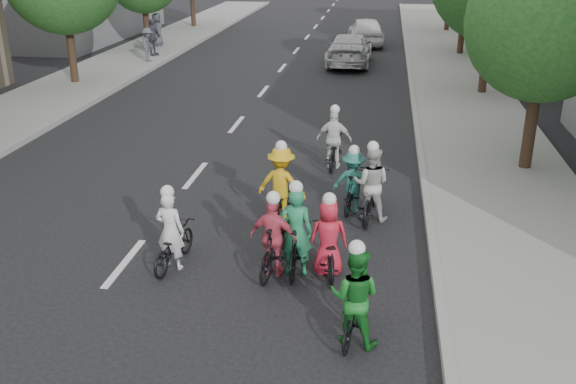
% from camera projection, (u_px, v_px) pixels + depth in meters
% --- Properties ---
extents(ground, '(120.00, 120.00, 0.00)m').
position_uv_depth(ground, '(125.00, 263.00, 12.66)').
color(ground, black).
rests_on(ground, ground).
extents(sidewalk_left, '(4.00, 80.00, 0.15)m').
position_uv_depth(sidewalk_left, '(18.00, 113.00, 22.89)').
color(sidewalk_left, gray).
rests_on(sidewalk_left, ground).
extents(curb_left, '(0.18, 80.00, 0.18)m').
position_uv_depth(curb_left, '(69.00, 115.00, 22.62)').
color(curb_left, '#999993').
rests_on(curb_left, ground).
extents(sidewalk_right, '(4.00, 80.00, 0.15)m').
position_uv_depth(sidewalk_right, '(478.00, 132.00, 20.70)').
color(sidewalk_right, gray).
rests_on(sidewalk_right, ground).
extents(curb_right, '(0.18, 80.00, 0.18)m').
position_uv_depth(curb_right, '(417.00, 129.00, 20.96)').
color(curb_right, '#999993').
rests_on(curb_right, ground).
extents(tree_r_0, '(4.00, 4.00, 5.97)m').
position_uv_depth(tree_r_0, '(546.00, 23.00, 16.02)').
color(tree_r_0, black).
rests_on(tree_r_0, ground).
extents(cyclist_0, '(0.79, 1.68, 1.72)m').
position_uv_depth(cyclist_0, '(172.00, 240.00, 12.36)').
color(cyclist_0, black).
rests_on(cyclist_0, ground).
extents(cyclist_1, '(0.90, 1.52, 1.80)m').
position_uv_depth(cyclist_1, '(354.00, 303.00, 10.00)').
color(cyclist_1, black).
rests_on(cyclist_1, ground).
extents(cyclist_2, '(1.21, 1.61, 1.87)m').
position_uv_depth(cyclist_2, '(282.00, 190.00, 14.36)').
color(cyclist_2, black).
rests_on(cyclist_2, ground).
extents(cyclist_3, '(0.96, 1.75, 1.71)m').
position_uv_depth(cyclist_3, '(274.00, 243.00, 12.06)').
color(cyclist_3, black).
rests_on(cyclist_3, ground).
extents(cyclist_4, '(0.85, 1.73, 1.65)m').
position_uv_depth(cyclist_4, '(328.00, 244.00, 12.15)').
color(cyclist_4, black).
rests_on(cyclist_4, ground).
extents(cyclist_5, '(0.64, 1.61, 1.89)m').
position_uv_depth(cyclist_5, '(296.00, 241.00, 12.10)').
color(cyclist_5, black).
rests_on(cyclist_5, ground).
extents(cyclist_6, '(0.90, 2.00, 1.85)m').
position_uv_depth(cyclist_6, '(371.00, 191.00, 14.45)').
color(cyclist_6, black).
rests_on(cyclist_6, ground).
extents(cyclist_7, '(1.03, 1.63, 1.62)m').
position_uv_depth(cyclist_7, '(353.00, 186.00, 14.84)').
color(cyclist_7, black).
rests_on(cyclist_7, ground).
extents(cyclist_8, '(0.98, 1.70, 1.79)m').
position_uv_depth(cyclist_8, '(334.00, 146.00, 17.64)').
color(cyclist_8, black).
rests_on(cyclist_8, ground).
extents(follow_car_lead, '(2.14, 5.20, 1.51)m').
position_uv_depth(follow_car_lead, '(349.00, 50.00, 31.44)').
color(follow_car_lead, silver).
rests_on(follow_car_lead, ground).
extents(follow_car_trail, '(2.41, 4.85, 1.59)m').
position_uv_depth(follow_car_trail, '(366.00, 31.00, 37.17)').
color(follow_car_trail, white).
rests_on(follow_car_trail, ground).
extents(spectator_0, '(0.62, 1.06, 1.63)m').
position_uv_depth(spectator_0, '(148.00, 45.00, 31.50)').
color(spectator_0, '#51525F').
rests_on(spectator_0, sidewalk_left).
extents(spectator_1, '(0.83, 1.18, 1.86)m').
position_uv_depth(spectator_1, '(152.00, 37.00, 32.96)').
color(spectator_1, '#4C4B57').
rests_on(spectator_1, sidewalk_left).
extents(spectator_2, '(0.78, 0.99, 1.79)m').
position_uv_depth(spectator_2, '(157.00, 30.00, 35.85)').
color(spectator_2, '#464551').
rests_on(spectator_2, sidewalk_left).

